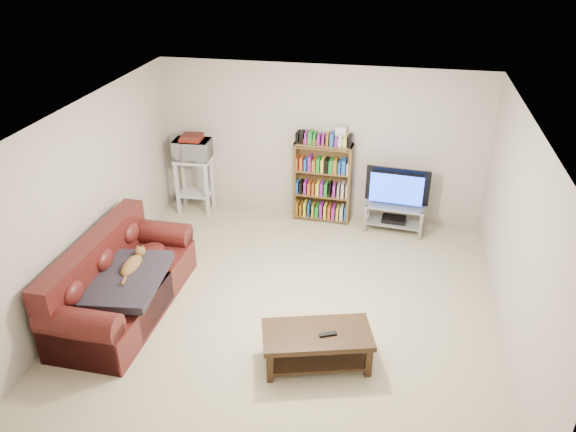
% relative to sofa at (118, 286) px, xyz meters
% --- Properties ---
extents(floor, '(5.00, 5.00, 0.00)m').
position_rel_sofa_xyz_m(floor, '(2.00, 0.52, -0.33)').
color(floor, beige).
rests_on(floor, ground).
extents(ceiling, '(5.00, 5.00, 0.00)m').
position_rel_sofa_xyz_m(ceiling, '(2.00, 0.52, 2.07)').
color(ceiling, white).
rests_on(ceiling, ground).
extents(wall_back, '(5.00, 0.00, 5.00)m').
position_rel_sofa_xyz_m(wall_back, '(2.00, 3.02, 0.87)').
color(wall_back, beige).
rests_on(wall_back, ground).
extents(wall_front, '(5.00, 0.00, 5.00)m').
position_rel_sofa_xyz_m(wall_front, '(2.00, -1.98, 0.87)').
color(wall_front, beige).
rests_on(wall_front, ground).
extents(wall_left, '(0.00, 5.00, 5.00)m').
position_rel_sofa_xyz_m(wall_left, '(-0.50, 0.52, 0.87)').
color(wall_left, beige).
rests_on(wall_left, ground).
extents(wall_right, '(0.00, 5.00, 5.00)m').
position_rel_sofa_xyz_m(wall_right, '(4.50, 0.52, 0.87)').
color(wall_right, beige).
rests_on(wall_right, ground).
extents(sofa, '(0.99, 2.21, 0.94)m').
position_rel_sofa_xyz_m(sofa, '(0.00, 0.00, 0.00)').
color(sofa, '#4A1513').
rests_on(sofa, floor).
extents(blanket, '(0.92, 1.15, 0.19)m').
position_rel_sofa_xyz_m(blanket, '(0.18, -0.15, 0.22)').
color(blanket, '#252129').
rests_on(blanket, sofa).
extents(cat, '(0.25, 0.60, 0.18)m').
position_rel_sofa_xyz_m(cat, '(0.19, 0.05, 0.28)').
color(cat, brown).
rests_on(cat, sofa).
extents(coffee_table, '(1.25, 0.86, 0.42)m').
position_rel_sofa_xyz_m(coffee_table, '(2.49, -0.49, -0.04)').
color(coffee_table, '#301E10').
rests_on(coffee_table, floor).
extents(remote, '(0.19, 0.12, 0.02)m').
position_rel_sofa_xyz_m(remote, '(2.60, -0.51, 0.10)').
color(remote, black).
rests_on(remote, coffee_table).
extents(tv_stand, '(0.92, 0.48, 0.44)m').
position_rel_sofa_xyz_m(tv_stand, '(3.20, 2.64, -0.03)').
color(tv_stand, '#999EA3').
rests_on(tv_stand, floor).
extents(television, '(0.96, 0.21, 0.55)m').
position_rel_sofa_xyz_m(television, '(3.20, 2.64, 0.39)').
color(television, black).
rests_on(television, tv_stand).
extents(dvd_player, '(0.37, 0.28, 0.06)m').
position_rel_sofa_xyz_m(dvd_player, '(3.20, 2.64, -0.14)').
color(dvd_player, black).
rests_on(dvd_player, tv_stand).
extents(bookshelf, '(0.89, 0.31, 1.28)m').
position_rel_sofa_xyz_m(bookshelf, '(2.07, 2.80, 0.33)').
color(bookshelf, brown).
rests_on(bookshelf, floor).
extents(shelf_clutter, '(0.65, 0.21, 0.28)m').
position_rel_sofa_xyz_m(shelf_clutter, '(2.17, 2.81, 1.05)').
color(shelf_clutter, silver).
rests_on(shelf_clutter, bookshelf).
extents(microwave_stand, '(0.58, 0.44, 0.90)m').
position_rel_sofa_xyz_m(microwave_stand, '(0.01, 2.72, 0.25)').
color(microwave_stand, silver).
rests_on(microwave_stand, floor).
extents(microwave, '(0.57, 0.40, 0.31)m').
position_rel_sofa_xyz_m(microwave, '(0.01, 2.72, 0.73)').
color(microwave, silver).
rests_on(microwave, microwave_stand).
extents(game_boxes, '(0.34, 0.30, 0.05)m').
position_rel_sofa_xyz_m(game_boxes, '(0.01, 2.72, 0.91)').
color(game_boxes, maroon).
rests_on(game_boxes, microwave).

